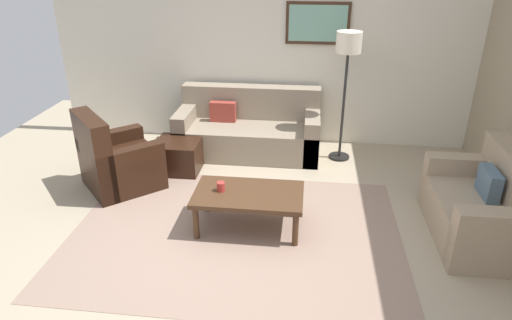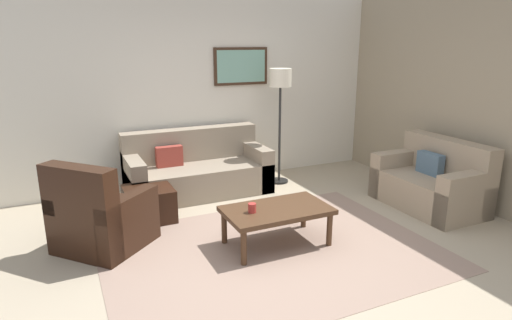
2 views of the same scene
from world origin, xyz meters
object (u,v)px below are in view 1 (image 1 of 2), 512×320
object	(u,v)px
ottoman	(179,155)
coffee_table	(249,197)
cup	(221,187)
lamp_standing	(348,56)
framed_artwork	(318,23)
couch_main	(249,130)
couch_loveseat	(488,210)
armchair_leather	(115,164)

from	to	relation	value
ottoman	coffee_table	world-z (taller)	coffee_table
cup	ottoman	bearing A→B (deg)	122.96
lamp_standing	framed_artwork	bearing A→B (deg)	126.51
ottoman	cup	bearing A→B (deg)	-57.04
coffee_table	cup	bearing A→B (deg)	179.57
coffee_table	framed_artwork	size ratio (longest dim) A/B	1.29
couch_main	ottoman	xyz separation A→B (m)	(-0.82, -0.74, -0.10)
couch_loveseat	couch_main	bearing A→B (deg)	144.71
cup	lamp_standing	distance (m)	2.45
couch_main	armchair_leather	bearing A→B (deg)	-137.96
coffee_table	couch_main	bearing A→B (deg)	97.53
ottoman	cup	xyz separation A→B (m)	(0.80, -1.23, 0.26)
couch_main	armchair_leather	xyz separation A→B (m)	(-1.43, -1.29, 0.01)
coffee_table	lamp_standing	distance (m)	2.36
ottoman	coffee_table	xyz separation A→B (m)	(1.08, -1.24, 0.16)
couch_main	couch_loveseat	distance (m)	3.21
couch_loveseat	ottoman	world-z (taller)	couch_loveseat
couch_loveseat	coffee_table	world-z (taller)	couch_loveseat
ottoman	cup	world-z (taller)	cup
armchair_leather	coffee_table	bearing A→B (deg)	-21.86
ottoman	couch_loveseat	bearing A→B (deg)	-17.97
couch_main	lamp_standing	distance (m)	1.70
couch_main	coffee_table	bearing A→B (deg)	-82.47
couch_main	couch_loveseat	bearing A→B (deg)	-35.29
couch_main	couch_loveseat	xyz separation A→B (m)	(2.62, -1.85, 0.01)
ottoman	lamp_standing	bearing A→B (deg)	16.43
coffee_table	lamp_standing	bearing A→B (deg)	61.30
armchair_leather	coffee_table	distance (m)	1.83
couch_loveseat	lamp_standing	distance (m)	2.45
framed_artwork	ottoman	bearing A→B (deg)	-146.10
armchair_leather	ottoman	world-z (taller)	armchair_leather
couch_main	coffee_table	distance (m)	1.99
coffee_table	cup	world-z (taller)	cup
couch_loveseat	lamp_standing	xyz separation A→B (m)	(-1.34, 1.73, 1.11)
ottoman	armchair_leather	bearing A→B (deg)	-137.75
couch_main	ottoman	size ratio (longest dim) A/B	3.49
coffee_table	framed_artwork	world-z (taller)	framed_artwork
armchair_leather	cup	world-z (taller)	armchair_leather
lamp_standing	framed_artwork	distance (m)	0.73
couch_main	cup	world-z (taller)	couch_main
coffee_table	framed_artwork	bearing A→B (deg)	75.32
ottoman	lamp_standing	world-z (taller)	lamp_standing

